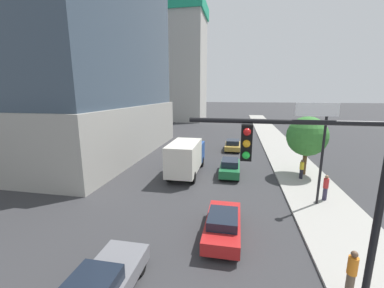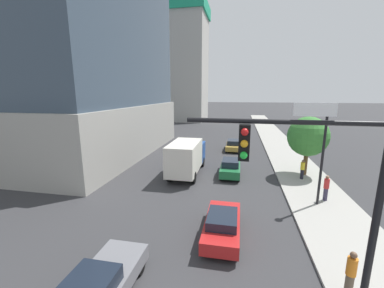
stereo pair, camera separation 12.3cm
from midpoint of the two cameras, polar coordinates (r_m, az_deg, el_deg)
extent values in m
cube|color=#9E9B93|center=(25.15, 24.11, -6.08)|extent=(4.46, 120.00, 0.15)
cube|color=#9E9B93|center=(33.60, -25.57, 3.25)|extent=(18.69, 24.15, 5.99)
cube|color=#B2AFA8|center=(68.15, -2.87, 18.30)|extent=(13.96, 12.16, 29.84)
cube|color=#1E9E70|center=(70.89, -3.00, 29.14)|extent=(14.80, 12.89, 3.00)
cube|color=red|center=(64.17, 0.14, 21.66)|extent=(0.90, 0.90, 36.38)
cylinder|color=black|center=(8.91, 37.54, -15.91)|extent=(0.20, 0.20, 6.95)
cylinder|color=black|center=(7.19, 21.06, 4.91)|extent=(5.40, 0.14, 0.14)
cube|color=black|center=(7.19, 12.73, 0.36)|extent=(0.32, 0.36, 1.05)
sphere|color=red|center=(6.94, 12.89, 2.80)|extent=(0.22, 0.22, 0.22)
sphere|color=orange|center=(7.00, 12.76, 0.06)|extent=(0.22, 0.22, 0.22)
sphere|color=green|center=(7.08, 12.63, -2.64)|extent=(0.22, 0.22, 0.22)
cube|color=white|center=(7.34, 27.55, 7.24)|extent=(1.10, 0.04, 0.36)
cylinder|color=black|center=(17.68, 28.60, -3.69)|extent=(0.16, 0.16, 5.88)
sphere|color=silver|center=(17.19, 29.64, 6.39)|extent=(0.44, 0.44, 0.44)
cylinder|color=brown|center=(24.14, 25.40, -4.01)|extent=(0.36, 0.36, 2.20)
sphere|color=#387F33|center=(23.64, 25.92, 1.64)|extent=(3.51, 3.51, 3.51)
cube|color=#AD8938|center=(32.23, 9.95, -0.51)|extent=(1.93, 4.25, 0.58)
cube|color=#19212D|center=(31.99, 9.98, 0.45)|extent=(1.62, 2.11, 0.57)
cylinder|color=black|center=(33.72, 8.56, -0.32)|extent=(0.22, 0.62, 0.62)
cylinder|color=black|center=(33.69, 11.45, -0.44)|extent=(0.22, 0.62, 0.62)
cylinder|color=black|center=(30.90, 8.28, -1.44)|extent=(0.22, 0.62, 0.62)
cylinder|color=black|center=(30.87, 11.44, -1.57)|extent=(0.22, 0.62, 0.62)
cube|color=#1E6638|center=(22.49, 9.25, -5.73)|extent=(1.74, 4.31, 0.69)
cube|color=#19212D|center=(22.08, 9.28, -4.37)|extent=(1.46, 2.01, 0.56)
cylinder|color=black|center=(24.01, 7.53, -5.27)|extent=(0.22, 0.68, 0.68)
cylinder|color=black|center=(23.97, 11.20, -5.43)|extent=(0.22, 0.68, 0.68)
cylinder|color=black|center=(21.23, 6.98, -7.59)|extent=(0.22, 0.68, 0.68)
cylinder|color=black|center=(21.19, 11.16, -7.77)|extent=(0.22, 0.68, 0.68)
cube|color=slate|center=(10.57, -20.41, -29.22)|extent=(1.85, 4.58, 0.65)
cylinder|color=black|center=(12.11, -19.71, -24.79)|extent=(0.22, 0.61, 0.61)
cylinder|color=black|center=(11.48, -11.89, -26.63)|extent=(0.22, 0.61, 0.61)
cube|color=red|center=(13.43, 7.50, -18.58)|extent=(1.77, 4.46, 0.64)
cube|color=#19212D|center=(12.91, 7.48, -17.12)|extent=(1.49, 2.01, 0.46)
cylinder|color=black|center=(14.93, 4.78, -16.34)|extent=(0.22, 0.70, 0.70)
cylinder|color=black|center=(14.87, 11.02, -16.67)|extent=(0.22, 0.70, 0.70)
cylinder|color=black|center=(12.36, 3.01, -22.94)|extent=(0.22, 0.70, 0.70)
cylinder|color=black|center=(12.29, 10.89, -23.42)|extent=(0.22, 0.70, 0.70)
cube|color=#1E4799|center=(24.74, 0.26, -1.76)|extent=(2.38, 1.97, 1.90)
cube|color=silver|center=(21.26, -1.60, -3.12)|extent=(2.38, 4.91, 2.58)
cylinder|color=black|center=(25.23, -2.09, -3.96)|extent=(0.30, 0.98, 0.98)
cylinder|color=black|center=(24.84, 2.64, -4.22)|extent=(0.30, 0.98, 0.98)
cylinder|color=black|center=(20.80, -5.18, -7.53)|extent=(0.30, 0.98, 0.98)
cylinder|color=black|center=(20.33, 0.56, -7.95)|extent=(0.30, 0.98, 0.98)
cylinder|color=black|center=(22.97, 24.74, -6.51)|extent=(0.28, 0.28, 0.83)
cylinder|color=gold|center=(22.76, 24.90, -4.75)|extent=(0.34, 0.34, 0.64)
sphere|color=brown|center=(22.65, 25.00, -3.69)|extent=(0.23, 0.23, 0.23)
cylinder|color=brown|center=(11.66, 33.44, -26.12)|extent=(0.28, 0.28, 0.88)
cylinder|color=orange|center=(11.22, 33.94, -22.93)|extent=(0.34, 0.34, 0.68)
sphere|color=brown|center=(10.98, 34.23, -20.94)|extent=(0.24, 0.24, 0.24)
cylinder|color=#38334C|center=(19.30, 29.22, -10.35)|extent=(0.28, 0.28, 0.88)
cylinder|color=red|center=(19.04, 29.46, -8.17)|extent=(0.34, 0.34, 0.68)
sphere|color=#997051|center=(18.90, 29.60, -6.87)|extent=(0.24, 0.24, 0.24)
camera|label=1|loc=(0.06, -89.78, 0.05)|focal=22.51mm
camera|label=2|loc=(0.06, 90.22, -0.05)|focal=22.51mm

